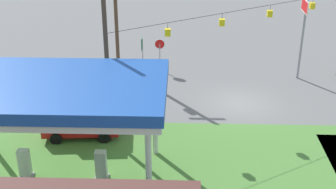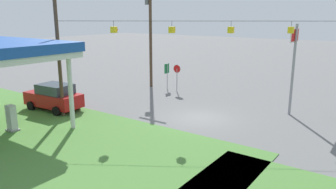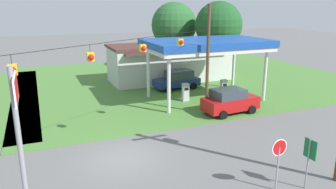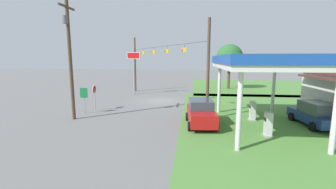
# 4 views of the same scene
# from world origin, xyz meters

# --- Properties ---
(ground_plane) EXTENTS (160.00, 160.00, 0.00)m
(ground_plane) POSITION_xyz_m (0.00, 0.00, 0.00)
(ground_plane) COLOR slate
(fuel_pump_near) EXTENTS (0.71, 0.56, 1.60)m
(fuel_pump_near) POSITION_xyz_m (7.85, 8.67, 0.76)
(fuel_pump_near) COLOR gray
(fuel_pump_near) RESTS_ON ground
(car_at_pumps_front) EXTENTS (4.48, 2.37, 1.96)m
(car_at_pumps_front) POSITION_xyz_m (9.60, 4.43, 1.00)
(car_at_pumps_front) COLOR #AD1414
(car_at_pumps_front) RESTS_ON ground
(stop_sign_roadside) EXTENTS (0.80, 0.08, 2.50)m
(stop_sign_roadside) POSITION_xyz_m (5.61, -5.68, 1.81)
(stop_sign_roadside) COLOR #99999E
(stop_sign_roadside) RESTS_ON ground
(stop_sign_overhead) EXTENTS (0.22, 1.82, 6.22)m
(stop_sign_overhead) POSITION_xyz_m (-4.66, -4.40, 4.26)
(stop_sign_overhead) COLOR gray
(stop_sign_overhead) RESTS_ON ground
(route_sign) EXTENTS (0.10, 0.70, 2.40)m
(route_sign) POSITION_xyz_m (7.00, -6.07, 1.71)
(route_sign) COLOR gray
(route_sign) RESTS_ON ground
(utility_pole_main) EXTENTS (2.20, 0.44, 9.82)m
(utility_pole_main) POSITION_xyz_m (8.95, -6.09, 5.49)
(utility_pole_main) COLOR #4C3828
(utility_pole_main) RESTS_ON ground
(signal_span_gantry) EXTENTS (15.99, 10.24, 8.21)m
(signal_span_gantry) POSITION_xyz_m (0.00, -0.01, 4.49)
(signal_span_gantry) COLOR #4C3828
(signal_span_gantry) RESTS_ON ground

